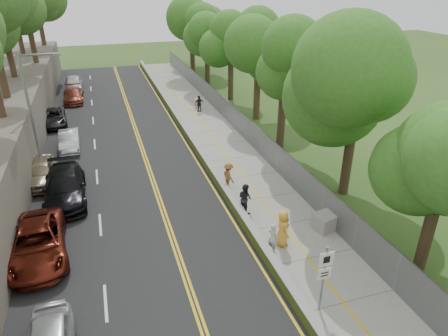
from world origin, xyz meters
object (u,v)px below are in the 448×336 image
person_far (199,104)px  car_2 (37,243)px  signpost (324,272)px  painter_0 (283,228)px  construction_barrel (197,103)px  concrete_block (327,221)px  streetlight (33,106)px

person_far → car_2: bearing=41.8°
signpost → painter_0: bearing=84.9°
construction_barrel → signpost: bearing=-94.0°
concrete_block → signpost: bearing=-123.1°
concrete_block → person_far: bearing=93.8°
construction_barrel → concrete_block: (1.30, -22.91, 0.01)m
streetlight → painter_0: streetlight is taller
car_2 → person_far: size_ratio=3.46×
signpost → person_far: size_ratio=1.90×
streetlight → signpost: (11.51, -17.02, -2.68)m
car_2 → concrete_block: bearing=-12.9°
car_2 → person_far: bearing=51.7°
painter_0 → person_far: size_ratio=1.19×
streetlight → construction_barrel: streetlight is taller
concrete_block → streetlight: bearing=140.8°
signpost → concrete_block: bearing=56.9°
concrete_block → car_2: 14.52m
streetlight → person_far: (13.35, 9.49, -3.78)m
streetlight → signpost: size_ratio=2.58×
painter_0 → person_far: painter_0 is taller
concrete_block → person_far: 21.56m
person_far → concrete_block: bearing=79.3°
concrete_block → car_2: (-14.36, 2.10, 0.33)m
signpost → person_far: bearing=86.0°
person_far → construction_barrel: bearing=-109.0°
signpost → concrete_block: size_ratio=2.31×
concrete_block → car_2: car_2 is taller
construction_barrel → person_far: bearing=-94.6°
streetlight → concrete_block: size_ratio=5.96×
construction_barrel → car_2: size_ratio=0.16×
construction_barrel → car_2: (-13.06, -20.82, 0.34)m
painter_0 → signpost: bearing=174.8°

